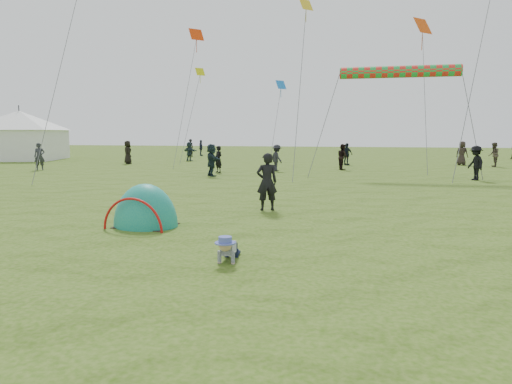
% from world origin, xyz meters
% --- Properties ---
extents(ground, '(140.00, 140.00, 0.00)m').
position_xyz_m(ground, '(0.00, 0.00, 0.00)').
color(ground, '#294E09').
extents(crawling_toddler, '(0.53, 0.73, 0.54)m').
position_xyz_m(crawling_toddler, '(0.97, -0.28, 0.27)').
color(crawling_toddler, black).
rests_on(crawling_toddler, ground).
extents(popup_tent, '(1.83, 1.55, 2.21)m').
position_xyz_m(popup_tent, '(-2.00, 2.44, 0.00)').
color(popup_tent, '#0A777C').
rests_on(popup_tent, ground).
extents(standing_adult, '(0.76, 0.64, 1.78)m').
position_xyz_m(standing_adult, '(0.60, 5.46, 0.89)').
color(standing_adult, black).
rests_on(standing_adult, ground).
extents(event_marquee, '(8.32, 8.32, 4.60)m').
position_xyz_m(event_marquee, '(-25.59, 26.78, 2.30)').
color(event_marquee, white).
rests_on(event_marquee, ground).
extents(crowd_person_0, '(0.76, 0.72, 1.75)m').
position_xyz_m(crowd_person_0, '(-16.48, 17.26, 0.87)').
color(crowd_person_0, '#2C2D32').
rests_on(crowd_person_0, ground).
extents(crowd_person_2, '(0.53, 1.00, 1.63)m').
position_xyz_m(crowd_person_2, '(-12.40, 36.83, 0.82)').
color(crowd_person_2, '#1F273A').
rests_on(crowd_person_2, ground).
extents(crowd_person_3, '(0.98, 1.27, 1.74)m').
position_xyz_m(crowd_person_3, '(9.21, 16.53, 0.87)').
color(crowd_person_3, black).
rests_on(crowd_person_3, ground).
extents(crowd_person_4, '(1.00, 1.02, 1.78)m').
position_xyz_m(crowd_person_4, '(-13.87, 23.95, 0.89)').
color(crowd_person_4, black).
rests_on(crowd_person_4, ground).
extents(crowd_person_5, '(1.54, 1.09, 1.60)m').
position_xyz_m(crowd_person_5, '(-10.53, 28.42, 0.80)').
color(crowd_person_5, '#213239').
rests_on(crowd_person_5, ground).
extents(crowd_person_6, '(0.75, 0.75, 1.76)m').
position_xyz_m(crowd_person_6, '(-12.84, 34.86, 0.88)').
color(crowd_person_6, black).
rests_on(crowd_person_6, ground).
extents(crowd_person_7, '(0.89, 0.99, 1.67)m').
position_xyz_m(crowd_person_7, '(2.47, 21.80, 0.83)').
color(crowd_person_7, black).
rests_on(crowd_person_7, ground).
extents(crowd_person_8, '(1.01, 0.86, 1.62)m').
position_xyz_m(crowd_person_8, '(2.65, 26.15, 0.81)').
color(crowd_person_8, black).
rests_on(crowd_person_8, ground).
extents(crowd_person_9, '(1.13, 1.22, 1.65)m').
position_xyz_m(crowd_person_9, '(-1.55, 19.93, 0.83)').
color(crowd_person_9, '#212128').
rests_on(crowd_person_9, ground).
extents(crowd_person_10, '(1.03, 0.94, 1.77)m').
position_xyz_m(crowd_person_10, '(10.95, 27.83, 0.88)').
color(crowd_person_10, black).
rests_on(crowd_person_10, ground).
extents(crowd_person_11, '(1.41, 1.64, 1.79)m').
position_xyz_m(crowd_person_11, '(-4.51, 15.83, 0.89)').
color(crowd_person_11, '#1A2930').
rests_on(crowd_person_11, ground).
extents(crowd_person_12, '(0.70, 0.65, 1.60)m').
position_xyz_m(crowd_person_12, '(-4.78, 18.00, 0.80)').
color(crowd_person_12, black).
rests_on(crowd_person_12, ground).
extents(crowd_person_13, '(0.84, 0.97, 1.71)m').
position_xyz_m(crowd_person_13, '(12.75, 26.51, 0.86)').
color(crowd_person_13, '#423830').
rests_on(crowd_person_13, ground).
extents(rainbow_tube_kite, '(6.32, 0.64, 0.64)m').
position_xyz_m(rainbow_tube_kite, '(5.46, 18.07, 5.66)').
color(rainbow_tube_kite, red).
extents(diamond_kite_1, '(0.81, 0.81, 0.66)m').
position_xyz_m(diamond_kite_1, '(0.31, 18.55, 9.56)').
color(diamond_kite_1, yellow).
extents(diamond_kite_2, '(0.80, 0.80, 0.66)m').
position_xyz_m(diamond_kite_2, '(-9.63, 28.93, 7.45)').
color(diamond_kite_2, '#D3D90A').
extents(diamond_kite_4, '(0.88, 0.88, 0.72)m').
position_xyz_m(diamond_kite_4, '(-2.79, 29.05, 6.25)').
color(diamond_kite_4, blue).
extents(diamond_kite_6, '(1.31, 1.31, 1.07)m').
position_xyz_m(diamond_kite_6, '(7.30, 23.90, 9.25)').
color(diamond_kite_6, '#E64C0A').
extents(diamond_kite_7, '(1.09, 1.09, 0.89)m').
position_xyz_m(diamond_kite_7, '(-8.41, 24.69, 9.55)').
color(diamond_kite_7, '#E23504').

